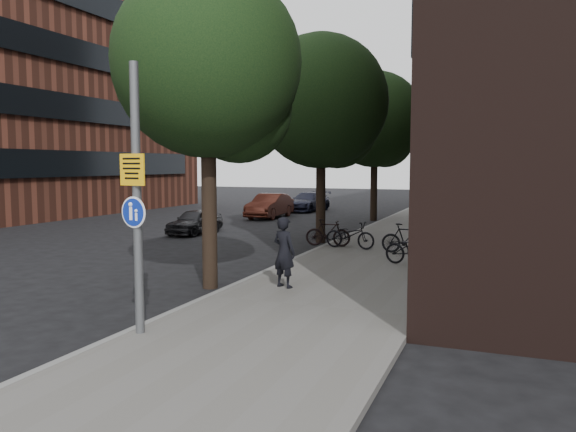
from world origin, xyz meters
The scene contains 15 objects.
ground centered at (0.00, 0.00, 0.00)m, with size 120.00×120.00×0.00m, color black.
sidewalk centered at (0.25, 10.00, 0.06)m, with size 4.50×60.00×0.12m, color #5D5B56.
curb_edge centered at (-2.00, 10.00, 0.07)m, with size 0.15×60.00×0.13m, color slate.
street_tree_near centered at (-2.53, 4.64, 5.11)m, with size 4.40×4.40×7.50m.
street_tree_mid centered at (-2.53, 13.14, 5.11)m, with size 5.00×5.00×7.80m.
street_tree_far centered at (-2.53, 22.14, 5.11)m, with size 5.00×5.00×7.80m.
signpost centered at (-1.74, 0.56, 2.39)m, with size 0.52×0.15×4.50m.
pedestrian centered at (-0.77, 4.72, 0.94)m, with size 0.60×0.39×1.65m, color black.
parked_bike_facade_near centered at (1.58, 8.66, 0.57)m, with size 0.60×1.73×0.91m, color black.
parked_bike_facade_far centered at (1.02, 10.69, 0.60)m, with size 0.45×1.60×0.96m, color black.
parked_bike_curb_near centered at (-0.95, 11.15, 0.58)m, with size 0.61×1.76×0.92m, color black.
parked_bike_curb_far centered at (-1.80, 11.37, 0.59)m, with size 0.44×1.57×0.94m, color black.
parked_car_near centered at (-8.42, 13.54, 0.54)m, with size 1.27×3.14×1.07m, color black.
parked_car_mid centered at (-8.31, 21.36, 0.67)m, with size 1.42×4.07×1.34m, color #552318.
parked_car_far centered at (-7.82, 26.38, 0.61)m, with size 1.71×4.21×1.22m, color #1B1D30.
Camera 1 is at (3.99, -7.16, 2.96)m, focal length 35.00 mm.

